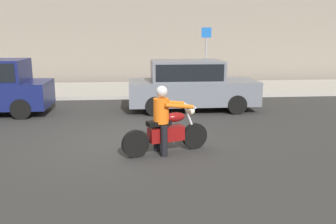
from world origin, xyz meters
TOP-DOWN VIEW (x-y plane):
  - ground_plane at (0.00, 0.00)m, footprint 80.00×80.00m
  - sidewalk_slab at (0.00, 8.00)m, footprint 40.00×4.40m
  - motorcycle_with_rider_orange_stripe at (0.86, -1.01)m, footprint 1.97×0.92m
  - parked_sedan_slate_gray at (2.09, 3.54)m, footprint 4.37×1.82m
  - street_sign_post at (3.38, 7.48)m, footprint 0.44×0.08m

SIDE VIEW (x-z plane):
  - ground_plane at x=0.00m, z-range 0.00..0.00m
  - sidewalk_slab at x=0.00m, z-range 0.00..0.14m
  - motorcycle_with_rider_orange_stripe at x=0.86m, z-range -0.13..1.39m
  - parked_sedan_slate_gray at x=2.09m, z-range 0.02..1.74m
  - street_sign_post at x=3.38m, z-range 0.42..3.18m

